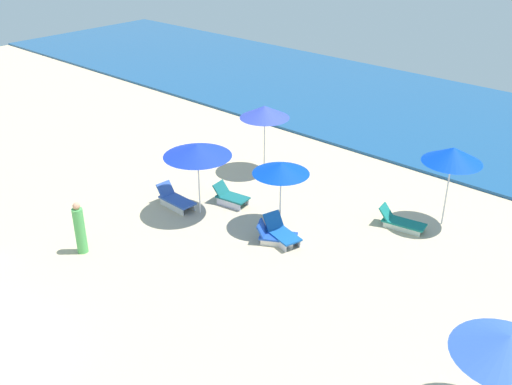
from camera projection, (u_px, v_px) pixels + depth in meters
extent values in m
cube|color=navy|center=(425.00, 114.00, 29.31)|extent=(60.00, 12.55, 0.12)
cylinder|color=silver|center=(264.00, 145.00, 22.93)|extent=(0.05, 0.05, 2.24)
cone|color=#3143B8|center=(265.00, 112.00, 22.31)|extent=(1.91, 1.91, 0.47)
cylinder|color=silver|center=(446.00, 194.00, 19.18)|extent=(0.05, 0.05, 2.26)
cone|color=#0639C8|center=(453.00, 155.00, 18.56)|extent=(1.90, 1.90, 0.50)
cube|color=silver|center=(401.00, 229.00, 19.20)|extent=(1.24, 0.26, 0.18)
cube|color=silver|center=(406.00, 223.00, 19.56)|extent=(1.24, 0.26, 0.18)
cube|color=#16766B|center=(404.00, 223.00, 19.33)|extent=(1.47, 0.80, 0.06)
cube|color=#16766B|center=(386.00, 212.00, 19.53)|extent=(0.46, 0.59, 0.46)
cylinder|color=silver|center=(199.00, 185.00, 19.90)|extent=(0.05, 0.05, 2.14)
cone|color=#1531C1|center=(197.00, 150.00, 19.33)|extent=(2.28, 2.28, 0.41)
cube|color=silver|center=(172.00, 207.00, 20.50)|extent=(1.25, 0.08, 0.25)
cube|color=silver|center=(183.00, 202.00, 20.83)|extent=(1.25, 0.08, 0.25)
cube|color=#385DB6|center=(177.00, 200.00, 20.60)|extent=(1.41, 0.66, 0.06)
cube|color=#385DB6|center=(165.00, 189.00, 20.90)|extent=(0.36, 0.59, 0.47)
cube|color=silver|center=(228.00, 204.00, 20.66)|extent=(0.99, 0.19, 0.26)
cube|color=silver|center=(237.00, 198.00, 21.05)|extent=(0.99, 0.19, 0.26)
cube|color=#176563|center=(233.00, 197.00, 20.78)|extent=(1.19, 0.78, 0.06)
cube|color=#176563|center=(221.00, 189.00, 20.94)|extent=(0.44, 0.63, 0.44)
cone|color=blue|center=(509.00, 345.00, 11.42)|extent=(2.21, 2.21, 0.46)
cylinder|color=silver|center=(280.00, 201.00, 19.09)|extent=(0.05, 0.05, 1.95)
cone|color=#0638B7|center=(281.00, 168.00, 18.56)|extent=(1.83, 1.83, 0.36)
cube|color=silver|center=(276.00, 241.00, 18.47)|extent=(1.06, 0.32, 0.25)
cube|color=silver|center=(290.00, 236.00, 18.73)|extent=(1.06, 0.32, 0.25)
cube|color=#1556AB|center=(283.00, 235.00, 18.53)|extent=(1.33, 0.93, 0.06)
cube|color=#1556AB|center=(273.00, 221.00, 18.84)|extent=(0.53, 0.68, 0.51)
cube|color=silver|center=(277.00, 244.00, 18.37)|extent=(0.92, 0.55, 0.19)
cube|color=silver|center=(280.00, 235.00, 18.85)|extent=(0.92, 0.55, 0.19)
cube|color=#1E4AB1|center=(278.00, 236.00, 18.56)|extent=(1.32, 1.13, 0.06)
cube|color=#1E4AB1|center=(262.00, 229.00, 18.56)|extent=(0.52, 0.66, 0.44)
cylinder|color=#52B25A|center=(80.00, 231.00, 17.83)|extent=(0.34, 0.34, 1.49)
sphere|color=tan|center=(76.00, 206.00, 17.45)|extent=(0.22, 0.22, 0.22)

